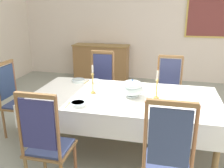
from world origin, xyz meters
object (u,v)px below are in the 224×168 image
bowl_near_left (78,103)px  bowl_near_right (94,81)px  chair_south_a (47,143)px  framed_painting (210,13)px  dining_table (124,101)px  candlestick_west (93,82)px  soup_tureen (132,88)px  chair_north_a (101,83)px  bowl_far_left (78,80)px  spoon_primary (69,103)px  chair_north_b (169,88)px  chair_head_west (16,98)px  sideboard (101,62)px  candlestick_east (157,87)px  chair_south_b (167,157)px  spoon_secondary (88,81)px

bowl_near_left → bowl_near_right: bowl_near_left is taller
chair_south_a → framed_painting: bearing=65.1°
dining_table → candlestick_west: bearing=180.0°
candlestick_west → bowl_near_right: 0.51m
dining_table → soup_tureen: 0.21m
dining_table → framed_painting: size_ratio=2.07×
chair_south_a → chair_north_a: chair_south_a is taller
bowl_near_left → bowl_far_left: bearing=110.3°
bowl_near_right → dining_table: bearing=-40.9°
soup_tureen → bowl_near_right: (-0.65, 0.47, -0.09)m
chair_north_a → spoon_primary: chair_north_a is taller
chair_south_a → candlestick_west: 1.09m
chair_north_b → chair_head_west: 2.42m
chair_north_a → sideboard: size_ratio=0.77×
chair_north_a → candlestick_east: chair_north_a is taller
chair_south_b → spoon_secondary: chair_south_b is taller
dining_table → candlestick_east: (0.42, 0.00, 0.22)m
chair_south_a → chair_south_b: (1.17, -0.00, 0.01)m
candlestick_east → sideboard: bearing=117.1°
chair_north_b → spoon_secondary: bearing=23.0°
sideboard → chair_south_a: bearing=97.8°
bowl_near_left → bowl_near_right: 0.92m
chair_head_west → spoon_secondary: 1.10m
chair_north_a → spoon_primary: bearing=89.9°
chair_north_b → soup_tureen: 1.16m
chair_north_b → bowl_far_left: chair_north_b is taller
soup_tureen → framed_painting: bearing=68.4°
chair_north_a → soup_tureen: bearing=124.4°
chair_south_b → chair_north_b: size_ratio=1.08×
candlestick_west → sideboard: size_ratio=0.27×
chair_south_b → bowl_near_right: size_ratio=6.97×
bowl_near_left → spoon_primary: size_ratio=1.04×
chair_south_a → spoon_primary: chair_south_a is taller
chair_south_a → bowl_near_left: bearing=77.9°
soup_tureen → framed_painting: 3.68m
chair_south_b → candlestick_east: (-0.16, 1.02, 0.31)m
bowl_near_right → candlestick_west: bearing=-75.4°
chair_north_a → bowl_near_right: 0.59m
soup_tureen → candlestick_east: size_ratio=0.82×
chair_north_b → chair_south_a: bearing=60.1°
chair_south_b → candlestick_west: size_ratio=3.05×
candlestick_west → spoon_primary: 0.48m
chair_head_west → bowl_near_right: 1.19m
chair_north_b → sideboard: chair_north_b is taller
chair_south_a → spoon_primary: bearing=90.1°
chair_north_a → framed_painting: size_ratio=0.96×
chair_south_b → bowl_near_right: 1.88m
chair_north_a → chair_head_west: chair_north_a is taller
chair_north_a → spoon_primary: 1.45m
candlestick_west → spoon_secondary: (-0.23, 0.50, -0.15)m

